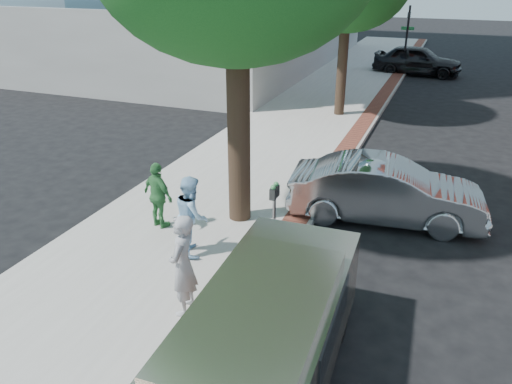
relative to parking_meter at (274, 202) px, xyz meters
The scene contains 13 objects.
ground 1.63m from the parking_meter, 124.54° to the right, with size 120.00×120.00×0.00m, color black.
sidewalk 7.49m from the parking_meter, 106.65° to the left, with size 5.00×60.00×0.15m, color #9E9991.
brick_strip 7.17m from the parking_meter, 89.37° to the left, with size 0.60×60.00×0.01m, color brown.
curb 7.20m from the parking_meter, 86.55° to the left, with size 0.10×60.00×0.15m, color gray.
office_base 25.12m from the parking_meter, 122.85° to the left, with size 18.20×22.20×4.00m, color gray.
signal_near 21.12m from the parking_meter, 89.25° to the left, with size 0.70×0.15×3.80m.
parking_meter is the anchor object (origin of this frame).
person_gray 2.76m from the parking_meter, 104.43° to the right, with size 0.67×0.44×1.85m, color #98999D.
person_officer 1.73m from the parking_meter, 151.13° to the right, with size 0.83×0.65×1.71m, color #9ACAEE.
person_green 2.77m from the parking_meter, behind, with size 0.92×0.38×1.57m, color #3C8545.
sedan_silver 3.18m from the parking_meter, 50.82° to the left, with size 1.60×4.60×1.52m, color #A4A7AB.
bg_car 21.67m from the parking_meter, 87.41° to the left, with size 1.97×4.89×1.67m, color black.
van 3.77m from the parking_meter, 71.34° to the right, with size 1.98×4.81×1.75m.
Camera 1 is at (3.72, -7.96, 5.65)m, focal length 35.00 mm.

